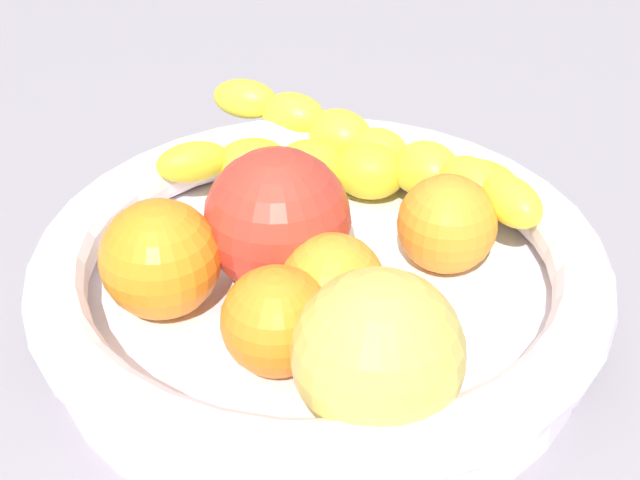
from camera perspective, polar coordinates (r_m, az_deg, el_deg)
The scene contains 10 objects.
kitchen_counter at distance 51.14cm, azimuth -0.00°, elevation -6.49°, with size 120.00×120.00×3.00cm, color gray.
fruit_bowl at distance 48.41cm, azimuth -0.00°, elevation -2.56°, with size 29.12×29.12×5.53cm.
banana_draped_left at distance 54.16cm, azimuth 1.12°, elevation 4.28°, with size 20.70×7.78×3.74cm.
banana_draped_right at distance 55.33cm, azimuth 3.54°, elevation 5.31°, with size 21.94×10.64×4.86cm.
orange_front at distance 46.27cm, azimuth -9.58°, elevation -1.14°, with size 5.92×5.92×5.92cm, color orange.
orange_mid_left at distance 44.61cm, azimuth 0.74°, elevation -2.77°, with size 5.07×5.07×5.07cm, color orange.
orange_mid_right at distance 49.28cm, azimuth 7.64°, elevation 0.97°, with size 5.21×5.21×5.21cm, color orange.
orange_rear at distance 42.67cm, azimuth -3.16°, elevation -4.76°, with size 5.11×5.11×5.11cm, color orange.
tomato_red at distance 47.03cm, azimuth -2.64°, elevation 1.09°, with size 7.39×7.39×7.39cm, color red.
apple_yellow at distance 39.20cm, azimuth 3.51°, elevation -6.87°, with size 7.27×7.27×7.27cm, color #DCC250.
Camera 1 is at (-12.24, 36.84, 34.79)cm, focal length 53.29 mm.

